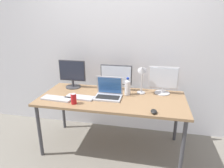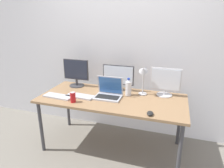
# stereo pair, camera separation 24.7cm
# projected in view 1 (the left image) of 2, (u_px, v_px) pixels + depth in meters

# --- Properties ---
(ground_plane) EXTENTS (16.00, 16.00, 0.00)m
(ground_plane) POSITION_uv_depth(u_px,v_px,m) (112.00, 147.00, 2.77)
(ground_plane) COLOR gray
(wall_back) EXTENTS (7.00, 0.08, 2.60)m
(wall_back) POSITION_uv_depth(u_px,v_px,m) (120.00, 46.00, 2.90)
(wall_back) COLOR silver
(wall_back) RESTS_ON ground
(work_desk) EXTENTS (1.84, 0.81, 0.74)m
(work_desk) POSITION_uv_depth(u_px,v_px,m) (112.00, 101.00, 2.55)
(work_desk) COLOR #424247
(work_desk) RESTS_ON ground
(monitor_left) EXTENTS (0.38, 0.22, 0.40)m
(monitor_left) POSITION_uv_depth(u_px,v_px,m) (72.00, 74.00, 2.83)
(monitor_left) COLOR #38383D
(monitor_left) RESTS_ON work_desk
(monitor_center) EXTENTS (0.43, 0.17, 0.35)m
(monitor_center) POSITION_uv_depth(u_px,v_px,m) (116.00, 77.00, 2.73)
(monitor_center) COLOR #38383D
(monitor_center) RESTS_ON work_desk
(monitor_right) EXTENTS (0.38, 0.20, 0.36)m
(monitor_right) POSITION_uv_depth(u_px,v_px,m) (163.00, 80.00, 2.61)
(monitor_right) COLOR silver
(monitor_right) RESTS_ON work_desk
(laptop_silver) EXTENTS (0.33, 0.25, 0.26)m
(laptop_silver) POSITION_uv_depth(u_px,v_px,m) (109.00, 93.00, 2.52)
(laptop_silver) COLOR #B7B7BC
(laptop_silver) RESTS_ON work_desk
(keyboard_main) EXTENTS (0.39, 0.17, 0.02)m
(keyboard_main) POSITION_uv_depth(u_px,v_px,m) (57.00, 99.00, 2.47)
(keyboard_main) COLOR #B2B2B7
(keyboard_main) RESTS_ON work_desk
(keyboard_aux) EXTENTS (0.37, 0.17, 0.02)m
(keyboard_aux) POSITION_uv_depth(u_px,v_px,m) (80.00, 97.00, 2.51)
(keyboard_aux) COLOR #B2B2B7
(keyboard_aux) RESTS_ON work_desk
(mouse_by_keyboard) EXTENTS (0.08, 0.11, 0.04)m
(mouse_by_keyboard) POSITION_uv_depth(u_px,v_px,m) (154.00, 111.00, 2.12)
(mouse_by_keyboard) COLOR black
(mouse_by_keyboard) RESTS_ON work_desk
(water_bottle) EXTENTS (0.08, 0.08, 0.23)m
(water_bottle) POSITION_uv_depth(u_px,v_px,m) (128.00, 87.00, 2.59)
(water_bottle) COLOR silver
(water_bottle) RESTS_ON work_desk
(soda_can_near_keyboard) EXTENTS (0.07, 0.07, 0.13)m
(soda_can_near_keyboard) POSITION_uv_depth(u_px,v_px,m) (74.00, 99.00, 2.33)
(soda_can_near_keyboard) COLOR red
(soda_can_near_keyboard) RESTS_ON work_desk
(desk_lamp) EXTENTS (0.11, 0.18, 0.41)m
(desk_lamp) POSITION_uv_depth(u_px,v_px,m) (142.00, 74.00, 2.54)
(desk_lamp) COLOR #B7B7BC
(desk_lamp) RESTS_ON work_desk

